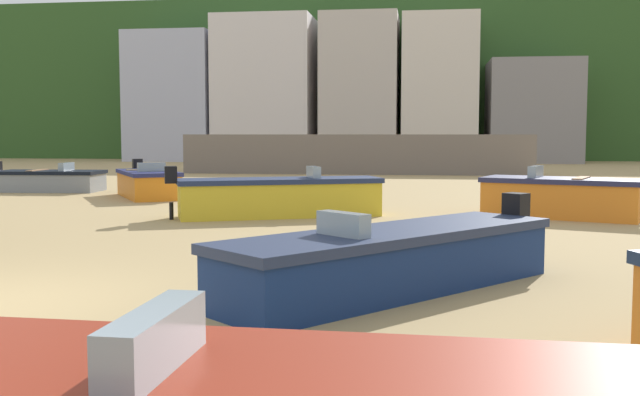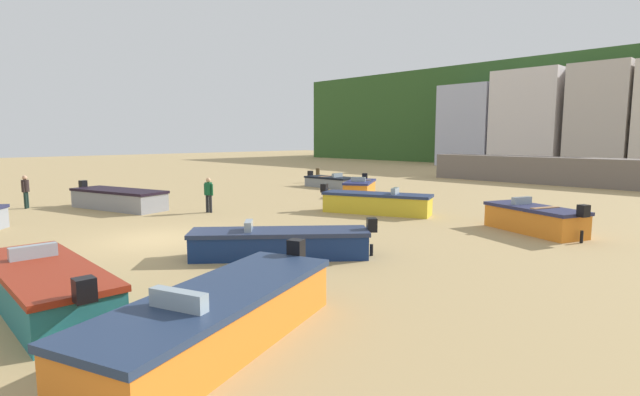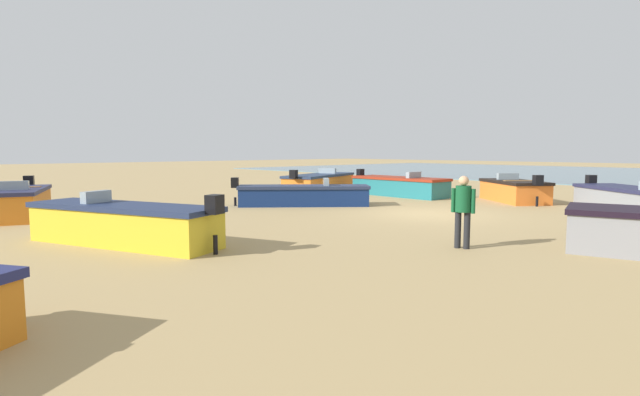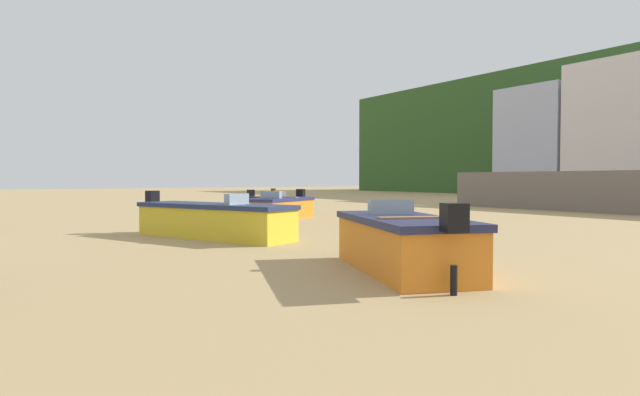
% 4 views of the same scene
% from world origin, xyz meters
% --- Properties ---
extents(ground_plane, '(160.00, 160.00, 0.00)m').
position_xyz_m(ground_plane, '(0.00, 0.00, 0.00)').
color(ground_plane, tan).
extents(boat_grey_1, '(4.76, 4.37, 1.22)m').
position_xyz_m(boat_grey_1, '(-4.88, -5.19, 0.46)').
color(boat_grey_1, gray).
rests_on(boat_grey_1, ground).
extents(boat_orange_2, '(3.43, 5.54, 1.28)m').
position_xyz_m(boat_orange_2, '(8.71, -3.03, 0.49)').
color(boat_orange_2, orange).
rests_on(boat_orange_2, ground).
extents(boat_orange_3, '(4.01, 2.69, 1.27)m').
position_xyz_m(boat_orange_3, '(8.47, 10.53, 0.49)').
color(boat_orange_3, orange).
rests_on(boat_orange_3, ground).
extents(boat_teal_5, '(5.18, 1.71, 1.22)m').
position_xyz_m(boat_teal_5, '(4.78, -4.59, 0.46)').
color(boat_teal_5, '#1F6E77').
rests_on(boat_teal_5, ground).
extents(boat_navy_6, '(4.32, 4.76, 1.12)m').
position_xyz_m(boat_navy_6, '(4.81, 1.50, 0.41)').
color(boat_navy_6, navy).
rests_on(boat_navy_6, ground).
extents(boat_yellow_7, '(5.13, 3.08, 1.26)m').
position_xyz_m(boat_yellow_7, '(1.68, 9.75, 0.48)').
color(boat_yellow_7, gold).
rests_on(boat_yellow_7, ground).
extents(boat_orange_9, '(3.71, 3.38, 1.23)m').
position_xyz_m(boat_orange_9, '(-0.19, -6.07, 0.47)').
color(boat_orange_9, orange).
rests_on(boat_orange_9, ground).
extents(beach_walker_distant, '(0.53, 0.42, 1.62)m').
position_xyz_m(beach_walker_distant, '(-3.92, 4.42, 0.95)').
color(beach_walker_distant, black).
rests_on(beach_walker_distant, ground).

